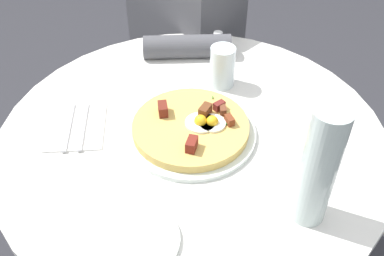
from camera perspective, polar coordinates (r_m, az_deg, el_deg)
name	(u,v)px	position (r m, az deg, el deg)	size (l,w,h in m)	color
dining_table	(192,180)	(1.24, 0.04, -6.54)	(0.96, 0.96, 0.73)	silver
person_seated	(185,65)	(1.74, -0.86, 7.89)	(0.51, 0.45, 1.14)	#2D2D33
pizza_plate	(192,133)	(1.11, -0.04, -0.65)	(0.32, 0.32, 0.01)	silver
breakfast_pizza	(193,127)	(1.09, 0.09, 0.11)	(0.28, 0.28, 0.05)	#D9B359
bread_plate	(136,240)	(0.91, -7.00, -13.81)	(0.17, 0.17, 0.01)	silver
napkin	(76,127)	(1.16, -14.33, 0.12)	(0.17, 0.14, 0.00)	white
fork	(69,126)	(1.17, -15.24, 0.25)	(0.18, 0.01, 0.01)	silver
knife	(83,125)	(1.16, -13.50, 0.33)	(0.18, 0.01, 0.01)	silver
water_glass	(222,67)	(1.24, 3.83, 7.70)	(0.07, 0.07, 0.12)	silver
water_bottle	(319,167)	(0.88, 15.65, -4.73)	(0.07, 0.07, 0.28)	silver
salt_shaker	(218,39)	(1.42, 3.26, 11.03)	(0.03, 0.03, 0.05)	white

